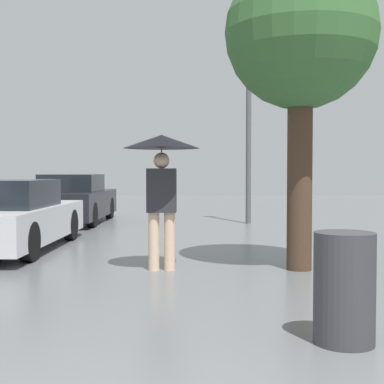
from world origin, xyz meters
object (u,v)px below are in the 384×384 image
at_px(trash_bin, 344,288).
at_px(parked_car_middle, 11,217).
at_px(parked_car_farthest, 74,200).
at_px(street_lamp, 249,102).
at_px(tree, 301,38).
at_px(pedestrian, 162,163).

bearing_deg(trash_bin, parked_car_middle, 131.51).
xyz_separation_m(parked_car_farthest, trash_bin, (4.66, -10.30, -0.17)).
bearing_deg(trash_bin, street_lamp, 89.26).
distance_m(parked_car_middle, street_lamp, 7.35).
relative_size(parked_car_farthest, tree, 0.94).
height_order(pedestrian, trash_bin, pedestrian).
relative_size(pedestrian, street_lamp, 0.39).
distance_m(pedestrian, parked_car_farthest, 7.73).
bearing_deg(pedestrian, street_lamp, 74.99).
bearing_deg(street_lamp, parked_car_middle, -133.60).
height_order(parked_car_farthest, trash_bin, parked_car_farthest).
xyz_separation_m(tree, trash_bin, (-0.24, -3.29, -2.84)).
distance_m(parked_car_middle, parked_car_farthest, 5.12).
xyz_separation_m(parked_car_middle, parked_car_farthest, (-0.07, 5.12, 0.04)).
relative_size(pedestrian, tree, 0.43).
bearing_deg(pedestrian, trash_bin, -61.73).
relative_size(parked_car_farthest, trash_bin, 4.56).
distance_m(parked_car_middle, trash_bin, 6.92).
distance_m(parked_car_middle, tree, 5.85).
height_order(parked_car_middle, trash_bin, parked_car_middle).
bearing_deg(trash_bin, tree, 85.79).
xyz_separation_m(parked_car_middle, trash_bin, (4.58, -5.18, -0.13)).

